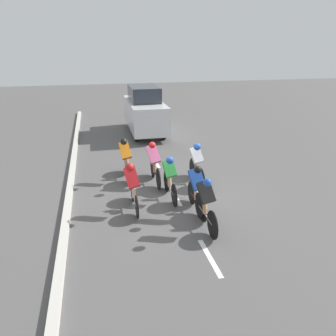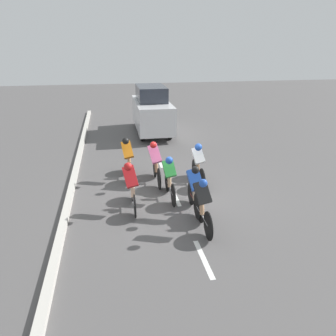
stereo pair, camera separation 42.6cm
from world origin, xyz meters
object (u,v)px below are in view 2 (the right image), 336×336
(cyclist_pink, at_px, (156,161))
(support_car, at_px, (152,110))
(cyclist_green, at_px, (170,176))
(cyclist_red, at_px, (131,184))
(cyclist_orange, at_px, (128,157))
(cyclist_blue, at_px, (195,188))
(cyclist_white, at_px, (198,162))
(cyclist_black, at_px, (202,202))

(cyclist_pink, xyz_separation_m, support_car, (-0.76, -6.68, 0.38))
(cyclist_green, xyz_separation_m, cyclist_red, (1.16, 0.47, 0.05))
(cyclist_orange, height_order, support_car, support_car)
(cyclist_blue, relative_size, support_car, 0.38)
(cyclist_orange, bearing_deg, cyclist_green, 120.77)
(cyclist_blue, relative_size, cyclist_white, 1.04)
(cyclist_black, relative_size, support_car, 0.39)
(cyclist_black, height_order, cyclist_orange, cyclist_orange)
(cyclist_orange, relative_size, support_car, 0.38)
(cyclist_red, distance_m, cyclist_pink, 1.94)
(cyclist_green, height_order, cyclist_red, cyclist_red)
(cyclist_orange, bearing_deg, cyclist_black, 113.36)
(cyclist_black, bearing_deg, support_car, -90.16)
(support_car, bearing_deg, cyclist_orange, 75.08)
(cyclist_white, xyz_separation_m, support_car, (0.61, -6.98, 0.39))
(cyclist_blue, distance_m, cyclist_white, 2.03)
(cyclist_orange, bearing_deg, cyclist_red, 88.46)
(cyclist_pink, bearing_deg, cyclist_black, 103.39)
(cyclist_green, height_order, cyclist_black, cyclist_black)
(cyclist_white, xyz_separation_m, cyclist_red, (2.29, 1.40, 0.01))
(cyclist_white, distance_m, cyclist_green, 1.46)
(cyclist_white, bearing_deg, support_car, -85.03)
(cyclist_red, distance_m, cyclist_orange, 2.32)
(cyclist_red, relative_size, cyclist_pink, 0.96)
(cyclist_black, distance_m, cyclist_pink, 3.16)
(cyclist_green, bearing_deg, cyclist_white, -140.26)
(cyclist_green, xyz_separation_m, cyclist_orange, (1.10, -1.85, 0.05))
(cyclist_black, xyz_separation_m, cyclist_orange, (1.59, -3.68, 0.04))
(cyclist_red, distance_m, support_car, 8.56)
(support_car, bearing_deg, cyclist_pink, 83.51)
(cyclist_white, relative_size, cyclist_red, 0.98)
(cyclist_green, xyz_separation_m, cyclist_pink, (0.24, -1.24, 0.05))
(cyclist_blue, xyz_separation_m, cyclist_green, (0.52, -1.01, -0.02))
(cyclist_green, bearing_deg, cyclist_blue, 117.32)
(cyclist_pink, height_order, cyclist_orange, cyclist_orange)
(cyclist_blue, relative_size, cyclist_orange, 1.01)
(cyclist_blue, distance_m, support_car, 8.93)
(cyclist_orange, distance_m, support_car, 6.29)
(cyclist_pink, bearing_deg, support_car, -96.49)
(cyclist_blue, bearing_deg, cyclist_white, -107.32)
(cyclist_blue, xyz_separation_m, support_car, (0.00, -8.93, 0.40))
(cyclist_orange, bearing_deg, support_car, -104.92)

